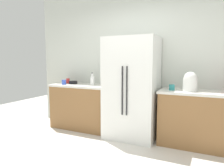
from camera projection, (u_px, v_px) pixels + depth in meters
name	position (u px, v px, depth m)	size (l,w,h in m)	color
kitchen_back_panel	(144.00, 59.00, 4.02)	(4.86, 0.10, 2.87)	silver
counter_left	(82.00, 106.00, 4.33)	(1.25, 0.60, 0.92)	olive
counter_right	(210.00, 120.00, 3.30)	(1.61, 0.60, 0.92)	olive
refrigerator	(132.00, 88.00, 3.75)	(0.92, 0.71, 1.82)	white
rice_cooker	(190.00, 82.00, 3.33)	(0.22, 0.22, 0.31)	white
bottle_a	(92.00, 80.00, 4.16)	(0.08, 0.08, 0.26)	white
cup_b	(172.00, 87.00, 3.46)	(0.09, 0.09, 0.10)	teal
cup_c	(68.00, 81.00, 4.52)	(0.07, 0.07, 0.10)	red
cup_d	(64.00, 82.00, 4.28)	(0.09, 0.09, 0.10)	blue
bowl_a	(73.00, 82.00, 4.42)	(0.18, 0.18, 0.06)	black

